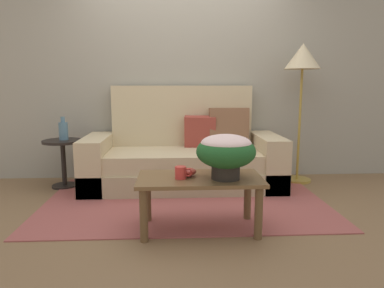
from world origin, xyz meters
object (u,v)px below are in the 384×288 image
(couch, at_px, (185,157))
(potted_plant, at_px, (226,151))
(coffee_table, at_px, (200,187))
(coffee_mug, at_px, (181,173))
(floor_lamp, at_px, (302,65))
(snack_bowl, at_px, (189,172))
(table_vase, at_px, (63,130))
(side_table, at_px, (63,155))

(couch, distance_m, potted_plant, 1.46)
(coffee_table, distance_m, coffee_mug, 0.20)
(floor_lamp, distance_m, snack_bowl, 2.18)
(potted_plant, distance_m, table_vase, 2.18)
(floor_lamp, height_order, snack_bowl, floor_lamp)
(floor_lamp, distance_m, table_vase, 2.87)
(coffee_mug, distance_m, snack_bowl, 0.10)
(floor_lamp, distance_m, coffee_mug, 2.27)
(coffee_table, xyz_separation_m, table_vase, (-1.46, 1.35, 0.30))
(couch, xyz_separation_m, coffee_table, (0.08, -1.33, 0.03))
(coffee_mug, bearing_deg, potted_plant, -3.69)
(snack_bowl, bearing_deg, floor_lamp, 44.97)
(couch, height_order, coffee_table, couch)
(coffee_table, xyz_separation_m, potted_plant, (0.20, -0.07, 0.30))
(floor_lamp, bearing_deg, side_table, -177.86)
(side_table, xyz_separation_m, floor_lamp, (2.78, 0.10, 1.02))
(floor_lamp, relative_size, potted_plant, 3.56)
(potted_plant, xyz_separation_m, coffee_mug, (-0.35, 0.02, -0.17))
(coffee_mug, bearing_deg, couch, 86.89)
(couch, bearing_deg, snack_bowl, -90.54)
(couch, relative_size, snack_bowl, 17.55)
(couch, height_order, table_vase, couch)
(coffee_table, bearing_deg, side_table, 137.92)
(coffee_mug, relative_size, snack_bowl, 1.05)
(side_table, height_order, coffee_mug, side_table)
(snack_bowl, bearing_deg, table_vase, 136.23)
(potted_plant, distance_m, snack_bowl, 0.36)
(side_table, bearing_deg, floor_lamp, 2.14)
(floor_lamp, xyz_separation_m, table_vase, (-2.77, -0.09, -0.74))
(couch, relative_size, floor_lamp, 1.35)
(side_table, height_order, potted_plant, potted_plant)
(snack_bowl, bearing_deg, side_table, 136.90)
(floor_lamp, bearing_deg, potted_plant, -126.62)
(snack_bowl, xyz_separation_m, table_vase, (-1.37, 1.31, 0.18))
(side_table, bearing_deg, couch, 0.14)
(table_vase, bearing_deg, couch, -0.58)
(couch, xyz_separation_m, floor_lamp, (1.39, 0.10, 1.07))
(side_table, bearing_deg, table_vase, 52.21)
(coffee_table, relative_size, snack_bowl, 7.81)
(coffee_table, xyz_separation_m, snack_bowl, (-0.09, 0.03, 0.12))
(couch, relative_size, coffee_table, 2.25)
(floor_lamp, xyz_separation_m, snack_bowl, (-1.40, -1.40, -0.92))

